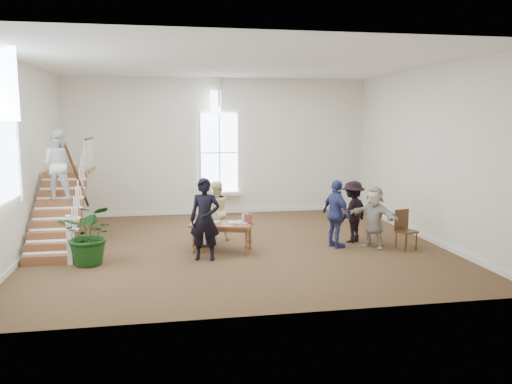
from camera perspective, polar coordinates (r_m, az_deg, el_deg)
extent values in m
plane|color=#452D1B|center=(12.63, -2.03, -6.18)|extent=(10.00, 10.00, 0.00)
plane|color=silver|center=(16.71, -4.23, 5.20)|extent=(10.00, 0.00, 10.00)
plane|color=silver|center=(7.84, 2.48, 1.61)|extent=(10.00, 0.00, 10.00)
plane|color=silver|center=(12.58, -25.30, 3.37)|extent=(0.00, 9.00, 9.00)
plane|color=silver|center=(13.86, 18.91, 4.11)|extent=(0.00, 9.00, 9.00)
plane|color=white|center=(12.29, -2.14, 14.58)|extent=(10.00, 10.00, 0.00)
cube|color=white|center=(16.69, -4.11, -0.15)|extent=(1.45, 0.28, 0.10)
plane|color=white|center=(16.67, -4.20, 4.50)|extent=(2.60, 0.00, 2.60)
plane|color=white|center=(16.63, -4.26, 10.01)|extent=(0.60, 0.60, 0.85)
plane|color=white|center=(11.10, -27.13, 4.50)|extent=(0.00, 2.40, 2.40)
cube|color=white|center=(16.95, -4.14, -2.22)|extent=(10.00, 0.04, 0.12)
imported|color=pink|center=(16.64, -4.10, 0.51)|extent=(0.17, 0.17, 0.30)
cube|color=brown|center=(12.01, -22.64, -7.10)|extent=(1.10, 0.30, 0.20)
cube|color=brown|center=(12.25, -22.39, -5.83)|extent=(1.10, 0.30, 0.20)
cube|color=brown|center=(12.49, -22.15, -4.61)|extent=(1.10, 0.30, 0.20)
cube|color=brown|center=(12.73, -21.92, -3.43)|extent=(1.10, 0.30, 0.20)
cube|color=brown|center=(12.98, -21.70, -2.30)|extent=(1.10, 0.30, 0.20)
cube|color=brown|center=(13.24, -21.49, -1.21)|extent=(1.10, 0.30, 0.20)
cube|color=brown|center=(13.50, -21.29, -0.17)|extent=(1.10, 0.30, 0.20)
cube|color=brown|center=(13.77, -21.09, 0.84)|extent=(1.10, 0.30, 0.20)
cube|color=brown|center=(14.04, -20.91, 1.81)|extent=(1.10, 0.30, 0.20)
cube|color=brown|center=(14.91, -20.27, 2.35)|extent=(1.10, 1.20, 0.12)
cube|color=white|center=(11.66, -20.56, -5.16)|extent=(0.10, 0.10, 1.10)
cylinder|color=#341F0E|center=(12.77, -19.71, 1.49)|extent=(0.07, 2.74, 1.86)
imported|color=silver|center=(13.12, -21.72, 2.93)|extent=(0.94, 0.79, 1.72)
cube|color=brown|center=(12.00, -3.92, -3.69)|extent=(1.63, 1.15, 0.05)
cube|color=brown|center=(12.02, -3.91, -4.04)|extent=(1.48, 1.00, 0.10)
cylinder|color=brown|center=(11.96, -7.17, -5.50)|extent=(0.07, 0.07, 0.64)
cylinder|color=brown|center=(11.71, -1.08, -5.74)|extent=(0.07, 0.07, 0.64)
cylinder|color=brown|center=(12.47, -6.55, -4.92)|extent=(0.07, 0.07, 0.64)
cylinder|color=brown|center=(12.23, -0.71, -5.13)|extent=(0.07, 0.07, 0.64)
cube|color=silver|center=(11.86, -6.31, -3.64)|extent=(0.15, 0.23, 0.04)
cube|color=beige|center=(11.98, -5.79, -3.51)|extent=(0.22, 0.23, 0.04)
cube|color=tan|center=(11.96, -1.78, -3.46)|extent=(0.24, 0.26, 0.06)
cube|color=silver|center=(11.91, -2.75, -3.54)|extent=(0.27, 0.27, 0.04)
cube|color=#4C5972|center=(12.02, -2.92, -3.45)|extent=(0.21, 0.31, 0.03)
cube|color=maroon|center=(12.05, -4.81, -3.47)|extent=(0.22, 0.23, 0.02)
cube|color=white|center=(11.88, -5.52, -3.63)|extent=(0.27, 0.29, 0.03)
cube|color=#BFB299|center=(11.98, -4.69, -3.49)|extent=(0.23, 0.24, 0.05)
cube|color=silver|center=(11.93, -1.28, -3.54)|extent=(0.28, 0.33, 0.03)
cube|color=beige|center=(11.84, -2.00, -3.67)|extent=(0.26, 0.30, 0.02)
cube|color=tan|center=(11.84, -2.22, -3.59)|extent=(0.23, 0.28, 0.05)
cube|color=silver|center=(11.86, -6.35, -3.63)|extent=(0.22, 0.25, 0.04)
imported|color=black|center=(11.27, -5.85, -3.12)|extent=(0.77, 0.61, 1.87)
imported|color=silver|center=(12.53, -5.81, -2.59)|extent=(0.89, 0.71, 1.59)
imported|color=#F6E99A|center=(13.05, -4.66, -2.19)|extent=(0.88, 0.76, 1.57)
imported|color=navy|center=(12.47, 9.16, -2.49)|extent=(0.70, 1.07, 1.69)
imported|color=black|center=(13.10, 10.99, -2.22)|extent=(1.18, 1.08, 1.60)
imported|color=#B9B2A7|center=(12.63, 13.32, -2.83)|extent=(1.22, 1.41, 1.53)
imported|color=#143D13|center=(11.48, -18.41, -4.59)|extent=(1.36, 1.22, 1.36)
cube|color=#341F0E|center=(12.74, 16.82, -4.33)|extent=(0.52, 0.52, 0.05)
cube|color=#341F0E|center=(12.82, 16.30, -3.00)|extent=(0.41, 0.15, 0.50)
cylinder|color=#341F0E|center=(12.55, 16.73, -5.59)|extent=(0.04, 0.04, 0.44)
cylinder|color=#341F0E|center=(12.78, 17.86, -5.39)|extent=(0.04, 0.04, 0.44)
cylinder|color=#341F0E|center=(12.80, 15.71, -5.28)|extent=(0.04, 0.04, 0.44)
cylinder|color=#341F0E|center=(13.02, 16.83, -5.10)|extent=(0.04, 0.04, 0.44)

